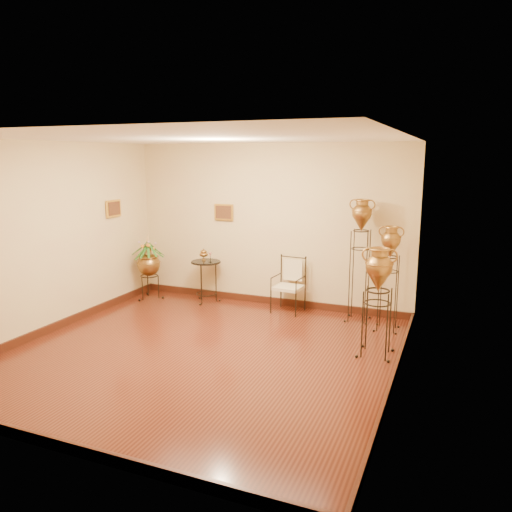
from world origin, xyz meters
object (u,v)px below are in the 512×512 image
at_px(amphora_mid, 389,278).
at_px(armchair, 288,285).
at_px(planter_urn, 149,262).
at_px(amphora_tall, 360,259).
at_px(side_table, 206,281).

height_order(amphora_mid, armchair, amphora_mid).
xyz_separation_m(amphora_mid, planter_urn, (-4.30, 0.10, -0.12)).
height_order(amphora_tall, armchair, amphora_tall).
height_order(amphora_mid, side_table, amphora_mid).
xyz_separation_m(planter_urn, side_table, (1.08, 0.18, -0.30)).
relative_size(amphora_tall, armchair, 2.13).
distance_m(amphora_mid, side_table, 3.26).
height_order(amphora_mid, planter_urn, amphora_mid).
bearing_deg(planter_urn, amphora_tall, 2.74).
bearing_deg(planter_urn, side_table, 9.62).
height_order(planter_urn, armchair, planter_urn).
relative_size(amphora_mid, armchair, 1.74).
bearing_deg(amphora_tall, amphora_mid, -29.83).
distance_m(amphora_tall, amphora_mid, 0.60).
height_order(amphora_tall, side_table, amphora_tall).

